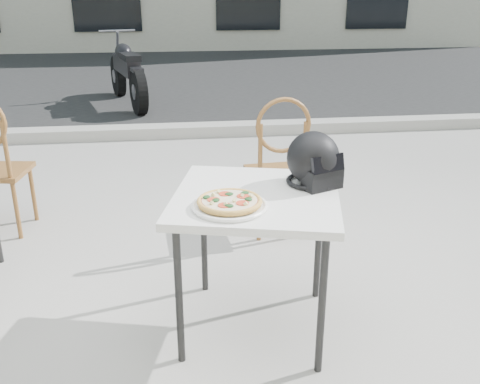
{
  "coord_description": "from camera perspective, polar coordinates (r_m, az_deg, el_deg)",
  "views": [
    {
      "loc": [
        -0.28,
        -2.74,
        1.55
      ],
      "look_at": [
        -0.01,
        -0.66,
        0.74
      ],
      "focal_mm": 40.0,
      "sensor_mm": 36.0,
      "label": 1
    }
  ],
  "objects": [
    {
      "name": "curb",
      "position": [
        5.94,
        -4.47,
        6.61
      ],
      "size": [
        30.0,
        0.25,
        0.12
      ],
      "primitive_type": "cube",
      "color": "gray",
      "rests_on": "ground"
    },
    {
      "name": "cafe_chair_main",
      "position": [
        3.41,
        4.15,
        3.51
      ],
      "size": [
        0.38,
        0.38,
        0.93
      ],
      "rotation": [
        0.0,
        0.0,
        3.22
      ],
      "color": "brown",
      "rests_on": "ground"
    },
    {
      "name": "helmet",
      "position": [
        2.47,
        7.9,
        3.24
      ],
      "size": [
        0.32,
        0.32,
        0.25
      ],
      "rotation": [
        0.0,
        0.0,
        0.39
      ],
      "color": "black",
      "rests_on": "cafe_table_main"
    },
    {
      "name": "motorcycle",
      "position": [
        7.62,
        -11.98,
        12.27
      ],
      "size": [
        0.69,
        1.9,
        0.97
      ],
      "rotation": [
        0.0,
        0.0,
        0.27
      ],
      "color": "black",
      "rests_on": "street_asphalt"
    },
    {
      "name": "plate",
      "position": [
        2.21,
        -1.12,
        -1.5
      ],
      "size": [
        0.33,
        0.33,
        0.02
      ],
      "rotation": [
        0.0,
        0.0,
        0.03
      ],
      "color": "white",
      "rests_on": "cafe_table_main"
    },
    {
      "name": "street_asphalt",
      "position": [
        9.87,
        -5.79,
        12.09
      ],
      "size": [
        30.0,
        8.0,
        0.0
      ],
      "primitive_type": "cube",
      "color": "black",
      "rests_on": "ground"
    },
    {
      "name": "pizza",
      "position": [
        2.2,
        -1.12,
        -0.98
      ],
      "size": [
        0.34,
        0.34,
        0.03
      ],
      "rotation": [
        0.0,
        0.0,
        0.27
      ],
      "color": "gold",
      "rests_on": "plate"
    },
    {
      "name": "cafe_table_main",
      "position": [
        2.39,
        1.75,
        -1.59
      ],
      "size": [
        0.88,
        0.88,
        0.69
      ],
      "rotation": [
        0.0,
        0.0,
        -0.24
      ],
      "color": "silver",
      "rests_on": "ground"
    },
    {
      "name": "ground",
      "position": [
        3.16,
        -1.37,
        -8.18
      ],
      "size": [
        80.0,
        80.0,
        0.0
      ],
      "primitive_type": "plane",
      "color": "gray",
      "rests_on": "ground"
    }
  ]
}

